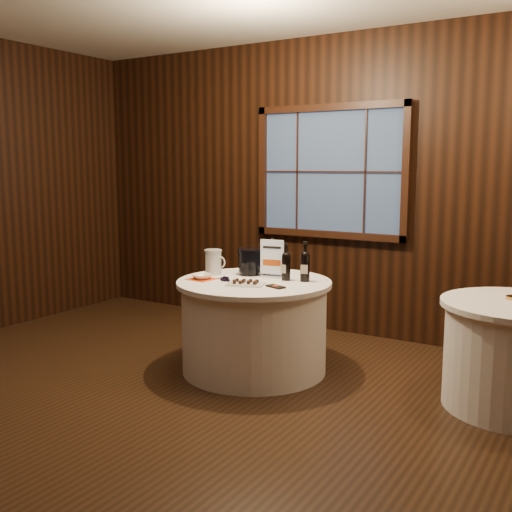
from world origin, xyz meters
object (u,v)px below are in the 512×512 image
Objects in this scene: main_table at (254,326)px; ice_bucket at (251,261)px; chocolate_box at (276,287)px; cracker_bowl at (202,276)px; sign_stand at (272,264)px; port_bottle_right at (305,264)px; port_bottle_left at (286,264)px; glass_pitcher at (213,262)px; grape_bunch at (226,279)px; chocolate_plate at (246,283)px.

main_table is 5.63× the size of ice_bucket.
chocolate_box is 0.70m from cracker_bowl.
sign_stand is 1.02× the size of port_bottle_right.
ice_bucket is at bearing 128.42° from main_table.
port_bottle_left is at bearing -28.12° from sign_stand.
chocolate_box is 0.96× the size of cracker_bowl.
ice_bucket is 1.37× the size of cracker_bowl.
glass_pitcher is (-0.82, -0.13, -0.03)m from port_bottle_right.
port_bottle_left is 1.96× the size of grape_bunch.
main_table is 0.60m from cracker_bowl.
port_bottle_left is at bearing 35.24° from grape_bunch.
grape_bunch is 0.96× the size of cracker_bowl.
chocolate_box is (0.25, 0.05, -0.01)m from chocolate_plate.
port_bottle_right is at bearing 30.42° from grape_bunch.
main_table is 0.57m from ice_bucket.
ice_bucket is at bearing 58.96° from cracker_bowl.
sign_stand is 2.10× the size of grape_bunch.
main_table is 5.88× the size of glass_pitcher.
port_bottle_left is at bearing 35.39° from main_table.
sign_stand reaches higher than chocolate_plate.
port_bottle_left is 0.16m from port_bottle_right.
sign_stand reaches higher than cracker_bowl.
main_table is at bearing -134.44° from port_bottle_left.
ice_bucket is (-0.22, 0.00, 0.01)m from sign_stand.
cracker_bowl is at bearing -172.51° from port_bottle_right.
main_table is 4.11× the size of port_bottle_left.
ice_bucket is 1.43× the size of grape_bunch.
main_table is 0.67m from glass_pitcher.
port_bottle_left reaches higher than main_table.
glass_pitcher is (-0.46, 0.06, 0.49)m from main_table.
grape_bunch is (-0.48, 0.02, 0.01)m from chocolate_box.
chocolate_box is (0.46, -0.36, -0.11)m from ice_bucket.
port_bottle_left is 0.71m from cracker_bowl.
port_bottle_left is 0.95× the size of port_bottle_right.
chocolate_plate is 2.10× the size of chocolate_box.
ice_bucket reaches higher than glass_pitcher.
port_bottle_left is 0.34m from chocolate_box.
ice_bucket reaches higher than chocolate_box.
chocolate_box is at bearing -65.74° from port_bottle_left.
chocolate_box is at bearing -16.96° from glass_pitcher.
chocolate_plate is at bearing -149.06° from chocolate_box.
port_bottle_left reaches higher than ice_bucket.
port_bottle_right reaches higher than glass_pitcher.
chocolate_box is (0.24, -0.36, -0.11)m from sign_stand.
chocolate_plate is at bearing -62.45° from ice_bucket.
port_bottle_left reaches higher than chocolate_box.
cracker_bowl is at bearing -78.60° from glass_pitcher.
ice_bucket is 1.43× the size of chocolate_box.
sign_stand is 2.02× the size of cracker_bowl.
port_bottle_right reaches higher than chocolate_box.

